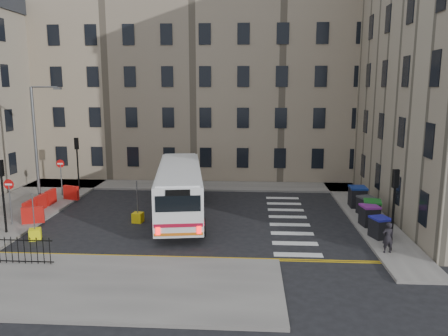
# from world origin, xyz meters

# --- Properties ---
(ground) EXTENTS (120.00, 120.00, 0.00)m
(ground) POSITION_xyz_m (0.00, 0.00, 0.00)
(ground) COLOR black
(ground) RESTS_ON ground
(pavement_north) EXTENTS (36.00, 3.20, 0.15)m
(pavement_north) POSITION_xyz_m (-6.00, 8.60, 0.07)
(pavement_north) COLOR slate
(pavement_north) RESTS_ON ground
(pavement_east) EXTENTS (2.40, 26.00, 0.15)m
(pavement_east) POSITION_xyz_m (9.00, 4.00, 0.07)
(pavement_east) COLOR slate
(pavement_east) RESTS_ON ground
(pavement_west) EXTENTS (6.00, 22.00, 0.15)m
(pavement_west) POSITION_xyz_m (-14.00, 1.00, 0.07)
(pavement_west) COLOR slate
(pavement_west) RESTS_ON ground
(pavement_sw) EXTENTS (20.00, 6.00, 0.15)m
(pavement_sw) POSITION_xyz_m (-7.00, -10.00, 0.07)
(pavement_sw) COLOR slate
(pavement_sw) RESTS_ON ground
(terrace_north) EXTENTS (38.30, 10.80, 17.20)m
(terrace_north) POSITION_xyz_m (-7.00, 15.50, 8.62)
(terrace_north) COLOR gray
(terrace_north) RESTS_ON ground
(traffic_light_east) EXTENTS (0.28, 0.22, 4.10)m
(traffic_light_east) POSITION_xyz_m (8.60, -5.50, 2.87)
(traffic_light_east) COLOR black
(traffic_light_east) RESTS_ON pavement_east
(traffic_light_nw) EXTENTS (0.28, 0.22, 4.10)m
(traffic_light_nw) POSITION_xyz_m (-12.00, 6.50, 2.87)
(traffic_light_nw) COLOR black
(traffic_light_nw) RESTS_ON pavement_west
(traffic_light_sw) EXTENTS (0.28, 0.22, 4.10)m
(traffic_light_sw) POSITION_xyz_m (-12.00, -4.00, 2.87)
(traffic_light_sw) COLOR black
(traffic_light_sw) RESTS_ON pavement_west
(streetlamp) EXTENTS (0.50, 0.22, 8.14)m
(streetlamp) POSITION_xyz_m (-13.00, 2.00, 4.34)
(streetlamp) COLOR #595B5E
(streetlamp) RESTS_ON pavement_west
(no_entry_north) EXTENTS (0.60, 0.08, 3.00)m
(no_entry_north) POSITION_xyz_m (-12.50, 4.50, 2.08)
(no_entry_north) COLOR #595B5E
(no_entry_north) RESTS_ON pavement_west
(no_entry_south) EXTENTS (0.60, 0.08, 3.00)m
(no_entry_south) POSITION_xyz_m (-12.50, -2.50, 2.08)
(no_entry_south) COLOR #595B5E
(no_entry_south) RESTS_ON pavement_west
(roadworks_barriers) EXTENTS (1.66, 6.26, 1.00)m
(roadworks_barriers) POSITION_xyz_m (-11.84, 0.50, 0.65)
(roadworks_barriers) COLOR red
(roadworks_barriers) RESTS_ON pavement_west
(bus) EXTENTS (4.34, 11.78, 3.13)m
(bus) POSITION_xyz_m (-2.89, 0.27, 1.81)
(bus) COLOR white
(bus) RESTS_ON ground
(wheelie_bin_a) EXTENTS (1.17, 1.25, 1.13)m
(wheelie_bin_a) POSITION_xyz_m (8.60, -3.59, 0.72)
(wheelie_bin_a) COLOR black
(wheelie_bin_a) RESTS_ON pavement_east
(wheelie_bin_b) EXTENTS (1.10, 1.22, 1.21)m
(wheelie_bin_b) POSITION_xyz_m (8.58, -1.50, 0.76)
(wheelie_bin_b) COLOR black
(wheelie_bin_b) RESTS_ON pavement_east
(wheelie_bin_c) EXTENTS (1.23, 1.34, 1.28)m
(wheelie_bin_c) POSITION_xyz_m (8.97, -0.59, 0.79)
(wheelie_bin_c) COLOR black
(wheelie_bin_c) RESTS_ON pavement_east
(wheelie_bin_d) EXTENTS (1.22, 1.30, 1.15)m
(wheelie_bin_d) POSITION_xyz_m (9.00, 0.85, 0.73)
(wheelie_bin_d) COLOR black
(wheelie_bin_d) RESTS_ON pavement_east
(wheelie_bin_e) EXTENTS (1.10, 1.26, 1.38)m
(wheelie_bin_e) POSITION_xyz_m (8.86, 2.61, 0.85)
(wheelie_bin_e) COLOR black
(wheelie_bin_e) RESTS_ON pavement_east
(pedestrian) EXTENTS (0.61, 0.45, 1.54)m
(pedestrian) POSITION_xyz_m (8.34, -5.80, 0.92)
(pedestrian) COLOR black
(pedestrian) RESTS_ON pavement_east
(bollard_yellow) EXTENTS (0.78, 0.78, 0.60)m
(bollard_yellow) POSITION_xyz_m (-10.00, -4.67, 0.30)
(bollard_yellow) COLOR #EEEC0D
(bollard_yellow) RESTS_ON ground
(bollard_chevron) EXTENTS (0.68, 0.68, 0.60)m
(bollard_chevron) POSITION_xyz_m (-5.23, -1.29, 0.30)
(bollard_chevron) COLOR yellow
(bollard_chevron) RESTS_ON ground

